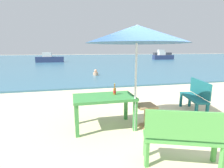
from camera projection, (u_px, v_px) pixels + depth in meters
The scene contains 12 objects.
ground_plane at pixel (177, 138), 3.67m from camera, with size 120.00×120.00×0.00m, color beige.
sea_water at pixel (82, 59), 32.30m from camera, with size 120.00×50.00×0.08m, color #386B84.
picnic_table_green at pixel (104, 101), 4.06m from camera, with size 1.40×0.80×0.76m.
beer_bottle_amber at pixel (115, 91), 4.16m from camera, with size 0.07×0.07×0.26m.
patio_umbrella at pixel (137, 34), 3.57m from camera, with size 2.10×2.10×2.30m.
side_table_wood at pixel (145, 113), 4.14m from camera, with size 0.44×0.44×0.54m.
bench_teal_center at pixel (196, 94), 5.05m from camera, with size 0.66×1.25×0.95m.
bench_green_left at pixel (184, 135), 2.67m from camera, with size 1.25×0.76×0.95m.
swimmer_person at pixel (96, 73), 11.90m from camera, with size 0.34×0.34×0.41m.
boat_tanker at pixel (162, 54), 43.64m from camera, with size 4.52×1.23×1.64m.
boat_fishing_trawler at pixel (50, 59), 23.71m from camera, with size 3.59×0.98×1.30m.
boat_sailboat at pixel (163, 57), 30.18m from camera, with size 3.59×0.98×1.31m.
Camera 1 is at (-2.11, -2.98, 1.82)m, focal length 28.22 mm.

